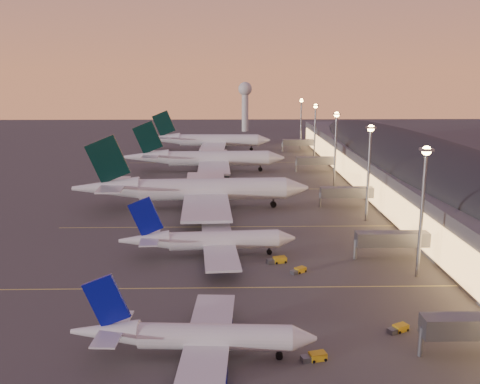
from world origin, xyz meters
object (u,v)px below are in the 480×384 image
object	(u,v)px
airliner_narrow_south	(194,337)
baggage_tug_a	(315,357)
baggage_tug_b	(398,328)
radar_tower	(245,98)
baggage_tug_d	(299,270)
airliner_wide_near	(193,190)
airliner_narrow_north	(209,241)
airliner_wide_mid	(205,159)
baggage_tug_c	(277,260)
airliner_wide_far	(208,140)

from	to	relation	value
airliner_narrow_south	baggage_tug_a	world-z (taller)	airliner_narrow_south
baggage_tug_a	baggage_tug_b	size ratio (longest dim) A/B	1.04
radar_tower	baggage_tug_d	xyz separation A→B (m)	(2.90, -257.61, -21.41)
airliner_narrow_south	airliner_wide_near	world-z (taller)	airliner_wide_near
airliner_narrow_south	airliner_narrow_north	xyz separation A→B (m)	(0.62, 42.26, 0.34)
airliner_wide_near	radar_tower	world-z (taller)	radar_tower
radar_tower	airliner_narrow_south	bearing A→B (deg)	-93.18
baggage_tug_a	airliner_wide_mid	bearing A→B (deg)	83.79
airliner_wide_near	baggage_tug_c	xyz separation A→B (m)	(20.80, -45.85, -5.11)
baggage_tug_a	baggage_tug_d	xyz separation A→B (m)	(2.05, 33.24, -0.03)
radar_tower	baggage_tug_a	distance (m)	291.63
airliner_narrow_north	radar_tower	bearing A→B (deg)	82.29
airliner_narrow_north	airliner_wide_mid	world-z (taller)	airliner_wide_mid
airliner_wide_far	baggage_tug_a	world-z (taller)	airliner_wide_far
airliner_wide_mid	baggage_tug_c	world-z (taller)	airliner_wide_mid
airliner_narrow_south	radar_tower	size ratio (longest dim) A/B	1.07
radar_tower	baggage_tug_a	size ratio (longest dim) A/B	8.49
airliner_narrow_south	airliner_narrow_north	distance (m)	42.27
airliner_narrow_south	airliner_wide_mid	world-z (taller)	airliner_wide_mid
baggage_tug_b	baggage_tug_d	distance (m)	27.94
baggage_tug_a	baggage_tug_d	distance (m)	33.30
baggage_tug_c	radar_tower	bearing A→B (deg)	75.44
baggage_tug_a	baggage_tug_c	xyz separation A→B (m)	(-1.72, 39.00, 0.07)
airliner_wide_far	baggage_tug_c	distance (m)	164.34
airliner_wide_far	radar_tower	world-z (taller)	radar_tower
airliner_narrow_north	baggage_tug_c	distance (m)	15.51
airliner_wide_near	airliner_wide_far	distance (m)	117.12
airliner_wide_near	baggage_tug_c	distance (m)	50.61
airliner_narrow_south	baggage_tug_d	bearing A→B (deg)	62.69
airliner_narrow_north	baggage_tug_d	bearing A→B (deg)	-32.82
airliner_wide_near	airliner_wide_far	xyz separation A→B (m)	(0.11, 117.12, -0.44)
baggage_tug_a	baggage_tug_d	world-z (taller)	baggage_tug_a
airliner_wide_mid	radar_tower	distance (m)	149.42
airliner_wide_near	airliner_wide_far	world-z (taller)	airliner_wide_near
airliner_narrow_north	airliner_wide_near	world-z (taller)	airliner_wide_near
airliner_narrow_south	baggage_tug_a	xyz separation A→B (m)	(16.94, -1.03, -2.72)
airliner_wide_far	radar_tower	xyz separation A→B (m)	(21.58, 88.88, 16.63)
airliner_narrow_south	baggage_tug_d	world-z (taller)	airliner_narrow_south
airliner_wide_near	airliner_wide_mid	xyz separation A→B (m)	(1.07, 58.93, -0.37)
baggage_tug_b	baggage_tug_c	world-z (taller)	baggage_tug_c
airliner_wide_mid	baggage_tug_a	distance (m)	145.46
airliner_wide_mid	airliner_wide_far	xyz separation A→B (m)	(-0.96, 58.18, -0.06)
baggage_tug_d	airliner_wide_near	bearing A→B (deg)	79.38
baggage_tug_a	baggage_tug_c	bearing A→B (deg)	77.83
baggage_tug_c	baggage_tug_d	bearing A→B (deg)	-71.12
airliner_wide_far	airliner_wide_near	bearing A→B (deg)	-88.18
airliner_wide_far	baggage_tug_c	size ratio (longest dim) A/B	14.50
radar_tower	airliner_wide_near	bearing A→B (deg)	-96.01
airliner_wide_far	airliner_narrow_north	bearing A→B (deg)	-85.92
airliner_narrow_north	airliner_wide_mid	bearing A→B (deg)	88.79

